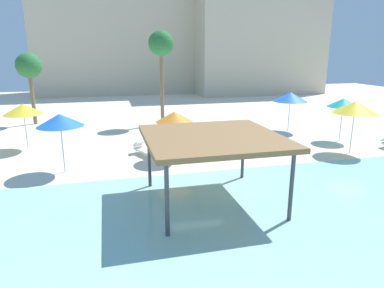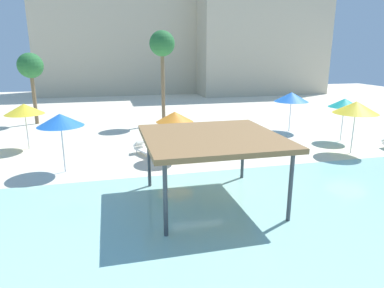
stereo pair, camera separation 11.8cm
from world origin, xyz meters
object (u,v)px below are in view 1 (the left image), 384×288
(beach_umbrella_orange_2, at_px, (174,117))
(palm_tree_1, at_px, (29,67))
(beach_umbrella_teal_0, at_px, (343,103))
(beach_umbrella_yellow_4, at_px, (355,107))
(lounge_chair_0, at_px, (145,149))
(palm_tree_2, at_px, (161,46))
(beach_umbrella_blue_6, at_px, (290,97))
(beach_umbrella_blue_5, at_px, (60,120))
(shade_pavilion, at_px, (213,139))
(beach_umbrella_yellow_3, at_px, (23,109))

(beach_umbrella_orange_2, xyz_separation_m, palm_tree_1, (-8.86, 11.71, 2.11))
(beach_umbrella_teal_0, xyz_separation_m, palm_tree_1, (-19.90, 10.38, 1.96))
(beach_umbrella_orange_2, relative_size, beach_umbrella_yellow_4, 0.87)
(lounge_chair_0, xyz_separation_m, palm_tree_2, (2.34, 8.08, 5.58))
(beach_umbrella_blue_6, relative_size, palm_tree_2, 0.39)
(lounge_chair_0, height_order, palm_tree_2, palm_tree_2)
(beach_umbrella_blue_5, relative_size, lounge_chair_0, 1.42)
(palm_tree_1, bearing_deg, palm_tree_2, -14.18)
(lounge_chair_0, bearing_deg, palm_tree_1, -169.58)
(shade_pavilion, xyz_separation_m, beach_umbrella_blue_5, (-5.75, 4.88, 0.04))
(beach_umbrella_yellow_3, bearing_deg, beach_umbrella_blue_6, 1.91)
(beach_umbrella_blue_6, xyz_separation_m, palm_tree_2, (-8.34, 4.64, 3.46))
(shade_pavilion, xyz_separation_m, palm_tree_1, (-9.16, 17.26, 1.93))
(shade_pavilion, distance_m, beach_umbrella_teal_0, 12.75)
(beach_umbrella_yellow_3, bearing_deg, palm_tree_2, 30.53)
(beach_umbrella_yellow_3, xyz_separation_m, beach_umbrella_yellow_4, (17.76, -5.26, 0.23))
(lounge_chair_0, bearing_deg, beach_umbrella_yellow_3, -138.47)
(beach_umbrella_yellow_3, xyz_separation_m, beach_umbrella_blue_5, (2.51, -4.71, 0.15))
(beach_umbrella_blue_6, bearing_deg, palm_tree_2, 150.91)
(beach_umbrella_blue_6, distance_m, palm_tree_1, 19.53)
(beach_umbrella_teal_0, distance_m, palm_tree_2, 13.34)
(beach_umbrella_blue_5, distance_m, palm_tree_1, 12.98)
(lounge_chair_0, bearing_deg, palm_tree_2, 139.20)
(beach_umbrella_yellow_4, height_order, palm_tree_2, palm_tree_2)
(beach_umbrella_teal_0, xyz_separation_m, lounge_chair_0, (-12.49, -0.16, -2.10))
(palm_tree_1, bearing_deg, beach_umbrella_yellow_4, -34.72)
(beach_umbrella_blue_6, bearing_deg, beach_umbrella_teal_0, -61.09)
(beach_umbrella_teal_0, distance_m, beach_umbrella_blue_6, 3.75)
(beach_umbrella_yellow_4, distance_m, beach_umbrella_blue_6, 5.86)
(beach_umbrella_blue_5, distance_m, lounge_chair_0, 4.90)
(beach_umbrella_teal_0, relative_size, palm_tree_2, 0.38)
(shade_pavilion, distance_m, beach_umbrella_blue_5, 7.55)
(palm_tree_2, bearing_deg, beach_umbrella_teal_0, -37.96)
(beach_umbrella_yellow_3, relative_size, beach_umbrella_blue_6, 0.96)
(beach_umbrella_teal_0, bearing_deg, palm_tree_2, 142.04)
(beach_umbrella_blue_5, xyz_separation_m, lounge_chair_0, (3.99, 1.84, -2.18))
(lounge_chair_0, bearing_deg, beach_umbrella_orange_2, 26.65)
(beach_umbrella_yellow_3, relative_size, lounge_chair_0, 1.35)
(beach_umbrella_yellow_3, distance_m, beach_umbrella_blue_6, 17.19)
(shade_pavilion, relative_size, palm_tree_2, 0.69)
(beach_umbrella_yellow_4, height_order, palm_tree_1, palm_tree_1)
(shade_pavilion, height_order, beach_umbrella_orange_2, shade_pavilion)
(shade_pavilion, xyz_separation_m, lounge_chair_0, (-1.76, 6.72, -2.14))
(beach_umbrella_yellow_3, xyz_separation_m, lounge_chair_0, (6.50, -2.87, -2.03))
(beach_umbrella_teal_0, xyz_separation_m, beach_umbrella_blue_5, (-16.49, -2.00, 0.07))
(beach_umbrella_orange_2, height_order, beach_umbrella_blue_6, beach_umbrella_blue_6)
(beach_umbrella_blue_6, xyz_separation_m, lounge_chair_0, (-10.68, -3.44, -2.12))
(palm_tree_1, xyz_separation_m, palm_tree_2, (9.74, -2.46, 1.51))
(beach_umbrella_orange_2, bearing_deg, beach_umbrella_yellow_4, -7.11)
(shade_pavilion, relative_size, palm_tree_1, 0.89)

